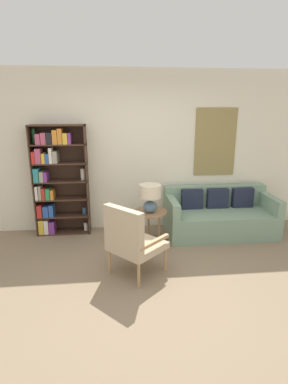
% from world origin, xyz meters
% --- Properties ---
extents(ground_plane, '(14.00, 14.00, 0.00)m').
position_xyz_m(ground_plane, '(0.00, 0.00, 0.00)').
color(ground_plane, '#847056').
extents(wall_back, '(6.40, 0.08, 2.70)m').
position_xyz_m(wall_back, '(0.02, 2.03, 1.35)').
color(wall_back, silver).
rests_on(wall_back, ground_plane).
extents(bookshelf, '(0.88, 0.30, 1.82)m').
position_xyz_m(bookshelf, '(-1.26, 1.85, 0.94)').
color(bookshelf, '#422B1E').
rests_on(bookshelf, ground_plane).
extents(armchair, '(0.84, 0.84, 0.94)m').
position_xyz_m(armchair, '(-0.10, 0.33, 0.52)').
color(armchair, tan).
rests_on(armchair, ground_plane).
extents(couch, '(1.79, 0.87, 0.77)m').
position_xyz_m(couch, '(1.48, 1.58, 0.30)').
color(couch, gray).
rests_on(couch, ground_plane).
extents(side_table, '(0.53, 0.53, 0.53)m').
position_xyz_m(side_table, '(0.25, 1.29, 0.47)').
color(side_table, '#99704C').
rests_on(side_table, ground_plane).
extents(table_lamp, '(0.33, 0.33, 0.44)m').
position_xyz_m(table_lamp, '(0.25, 1.24, 0.80)').
color(table_lamp, slate).
rests_on(table_lamp, side_table).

